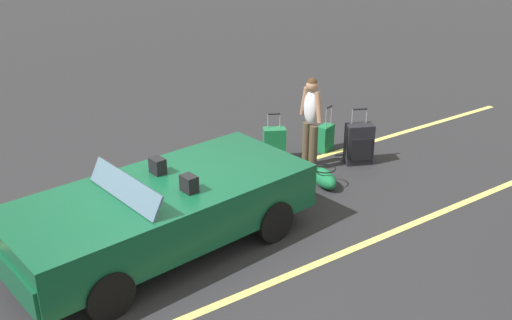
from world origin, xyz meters
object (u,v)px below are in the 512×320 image
suitcase_small_carryon (325,138)px  traveler_person (311,118)px  suitcase_medium_bright (274,144)px  suitcase_large_black (359,144)px  duffel_bag (324,178)px  convertible_car (149,215)px

suitcase_small_carryon → traveler_person: traveler_person is taller
suitcase_medium_bright → traveler_person: (-0.32, 0.62, 0.62)m
suitcase_large_black → suitcase_medium_bright: size_ratio=1.15×
duffel_bag → traveler_person: bearing=-111.2°
convertible_car → suitcase_large_black: size_ratio=4.24×
traveler_person → suitcase_small_carryon: bearing=-145.8°
traveler_person → duffel_bag: bearing=72.1°
suitcase_small_carryon → duffel_bag: (1.04, 1.19, -0.10)m
suitcase_small_carryon → convertible_car: bearing=90.8°
convertible_car → suitcase_large_black: bearing=-178.6°
suitcase_medium_bright → suitcase_small_carryon: 1.09m
convertible_car → suitcase_large_black: 4.45m
suitcase_medium_bright → traveler_person: bearing=55.3°
suitcase_large_black → convertible_car: bearing=-56.4°
convertible_car → suitcase_small_carryon: 4.54m
suitcase_small_carryon → duffel_bag: 1.59m
convertible_car → duffel_bag: size_ratio=6.24×
duffel_bag → traveler_person: traveler_person is taller
suitcase_large_black → suitcase_medium_bright: (1.17, -0.97, -0.06)m
convertible_car → suitcase_medium_bright: size_ratio=4.87×
convertible_car → suitcase_large_black: (-4.40, -0.63, -0.22)m
convertible_car → suitcase_medium_bright: bearing=-160.3°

